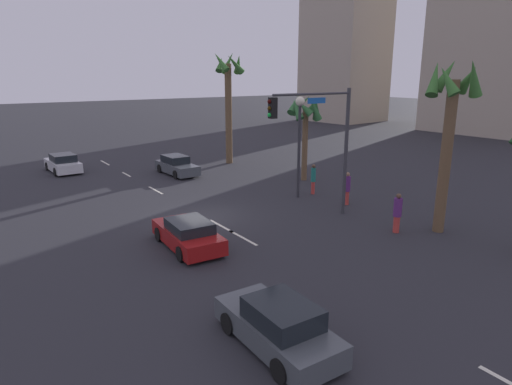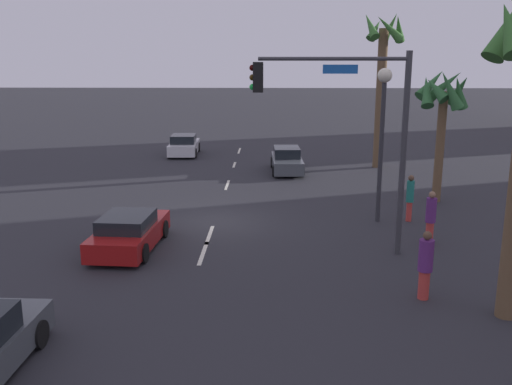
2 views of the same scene
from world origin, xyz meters
name	(u,v)px [view 1 (image 1 of 2)]	position (x,y,z in m)	size (l,w,h in m)	color
ground_plane	(204,217)	(0.00, 0.00, 0.00)	(220.00, 220.00, 0.00)	#28282D
lane_stripe_0	(105,163)	(-18.00, 0.00, 0.01)	(2.46, 0.14, 0.01)	silver
lane_stripe_1	(126,174)	(-12.49, 0.00, 0.01)	(1.82, 0.14, 0.01)	silver
lane_stripe_2	(156,190)	(-6.74, 0.00, 0.01)	(2.26, 0.14, 0.01)	silver
lane_stripe_3	(221,226)	(1.82, 0.00, 0.01)	(2.28, 0.14, 0.01)	silver
lane_stripe_4	(243,238)	(3.81, 0.00, 0.01)	(2.36, 0.14, 0.01)	silver
car_0	(188,234)	(3.44, -2.59, 0.60)	(4.38, 2.11, 1.28)	maroon
car_1	(278,326)	(11.58, -3.81, 0.65)	(4.18, 1.90, 1.42)	#474C51
car_2	(63,164)	(-16.17, -3.70, 0.65)	(4.29, 2.09, 1.41)	silver
car_3	(177,166)	(-10.45, 3.22, 0.65)	(4.42, 1.90, 1.41)	#474C51
traffic_signal	(323,133)	(3.64, 4.95, 4.51)	(0.40, 5.10, 6.68)	#38383D
streetlamp	(300,128)	(-0.23, 6.63, 4.27)	(0.56, 0.56, 6.09)	#2D2D33
pedestrian_0	(347,188)	(2.62, 7.93, 1.02)	(0.43, 0.43, 1.92)	#BF3833
pedestrian_1	(397,212)	(7.33, 6.49, 1.01)	(0.56, 0.56, 1.93)	#BF3833
pedestrian_2	(313,178)	(-0.29, 7.90, 1.03)	(0.41, 0.41, 1.91)	#BF3833
palm_tree_0	(450,115)	(8.33, 8.31, 5.57)	(2.49, 2.20, 8.10)	brown
palm_tree_1	(305,114)	(-3.60, 9.93, 4.66)	(2.51, 2.44, 6.10)	brown
palm_tree_3	(229,89)	(-11.95, 8.80, 6.18)	(2.68, 2.70, 9.16)	brown
building_2	(345,41)	(-32.69, 42.64, 12.31)	(10.77, 10.08, 24.63)	#B2A38E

